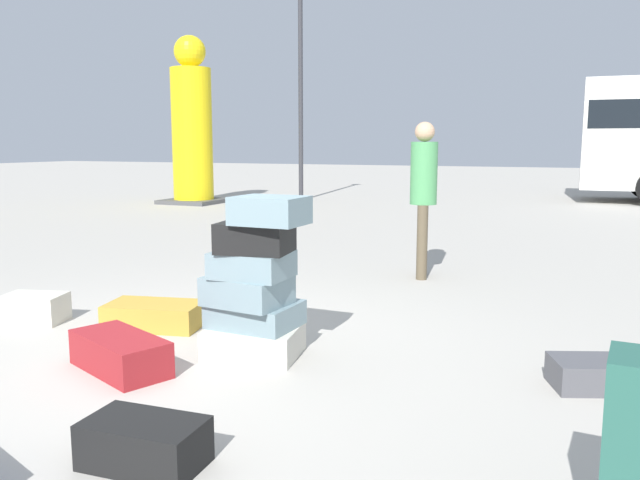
{
  "coord_description": "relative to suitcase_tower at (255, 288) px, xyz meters",
  "views": [
    {
      "loc": [
        2.66,
        -3.7,
        1.52
      ],
      "look_at": [
        0.47,
        1.43,
        0.68
      ],
      "focal_mm": 35.97,
      "sensor_mm": 36.0,
      "label": 1
    }
  ],
  "objects": [
    {
      "name": "ground_plane",
      "position": [
        -0.5,
        -0.19,
        -0.51
      ],
      "size": [
        80.0,
        80.0,
        0.0
      ],
      "primitive_type": "plane",
      "color": "#ADA89E"
    },
    {
      "name": "suitcase_tower",
      "position": [
        0.0,
        0.0,
        0.0
      ],
      "size": [
        0.8,
        0.62,
        1.17
      ],
      "color": "beige",
      "rests_on": "ground"
    },
    {
      "name": "suitcase_black_behind_tower",
      "position": [
        0.27,
        -1.58,
        -0.4
      ],
      "size": [
        0.59,
        0.37,
        0.22
      ],
      "primitive_type": "cube",
      "rotation": [
        0.0,
        0.0,
        0.06
      ],
      "color": "black",
      "rests_on": "ground"
    },
    {
      "name": "suitcase_maroon_foreground_near",
      "position": [
        -0.71,
        -0.6,
        -0.39
      ],
      "size": [
        0.86,
        0.63,
        0.24
      ],
      "primitive_type": "cube",
      "rotation": [
        0.0,
        0.0,
        -0.39
      ],
      "color": "maroon",
      "rests_on": "ground"
    },
    {
      "name": "suitcase_charcoal_upright_blue",
      "position": [
        2.34,
        0.36,
        -0.42
      ],
      "size": [
        0.82,
        0.59,
        0.18
      ],
      "primitive_type": "cube",
      "rotation": [
        0.0,
        0.0,
        0.37
      ],
      "color": "#4C4C51",
      "rests_on": "ground"
    },
    {
      "name": "suitcase_teal_right_side",
      "position": [
        2.35,
        -1.42,
        -0.12
      ],
      "size": [
        0.22,
        0.31,
        0.77
      ],
      "primitive_type": "cube",
      "rotation": [
        0.0,
        0.0,
        -0.07
      ],
      "color": "#26594C",
      "rests_on": "ground"
    },
    {
      "name": "suitcase_tan_foreground_far",
      "position": [
        -1.15,
        0.34,
        -0.4
      ],
      "size": [
        0.85,
        0.59,
        0.21
      ],
      "primitive_type": "cube",
      "rotation": [
        0.0,
        0.0,
        0.23
      ],
      "color": "#B28C33",
      "rests_on": "ground"
    },
    {
      "name": "suitcase_cream_white_trunk",
      "position": [
        -2.2,
        0.07,
        -0.39
      ],
      "size": [
        0.58,
        0.46,
        0.24
      ],
      "primitive_type": "cube",
      "rotation": [
        0.0,
        0.0,
        0.27
      ],
      "color": "beige",
      "rests_on": "ground"
    },
    {
      "name": "person_bearded_onlooker",
      "position": [
        0.4,
        3.19,
        0.54
      ],
      "size": [
        0.3,
        0.33,
        1.76
      ],
      "rotation": [
        0.0,
        0.0,
        -1.34
      ],
      "color": "brown",
      "rests_on": "ground"
    },
    {
      "name": "yellow_dummy_statue",
      "position": [
        -7.29,
        9.99,
        1.36
      ],
      "size": [
        1.42,
        1.42,
        4.18
      ],
      "color": "yellow",
      "rests_on": "ground"
    },
    {
      "name": "lamp_post",
      "position": [
        -5.09,
        11.8,
        3.58
      ],
      "size": [
        0.36,
        0.36,
        6.29
      ],
      "color": "#333338",
      "rests_on": "ground"
    }
  ]
}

